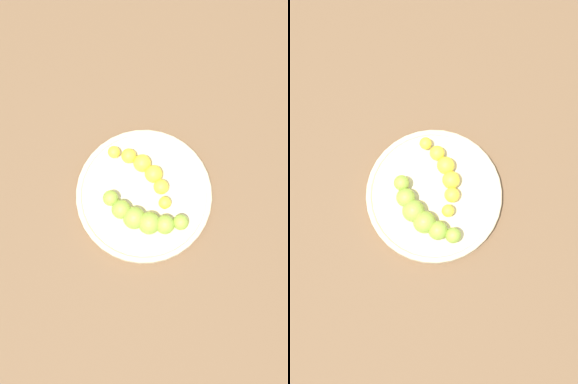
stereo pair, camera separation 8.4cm
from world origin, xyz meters
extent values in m
plane|color=brown|center=(0.00, 0.00, 0.00)|extent=(2.40, 2.40, 0.00)
cylinder|color=beige|center=(0.00, 0.00, 0.01)|extent=(0.23, 0.23, 0.02)
torus|color=beige|center=(0.00, 0.00, 0.02)|extent=(0.23, 0.23, 0.01)
sphere|color=yellow|center=(-0.04, 0.00, 0.03)|extent=(0.02, 0.02, 0.02)
sphere|color=yellow|center=(-0.02, -0.02, 0.03)|extent=(0.03, 0.03, 0.03)
sphere|color=yellow|center=(0.00, -0.04, 0.03)|extent=(0.03, 0.03, 0.03)
sphere|color=yellow|center=(0.03, -0.04, 0.03)|extent=(0.03, 0.03, 0.03)
sphere|color=yellow|center=(0.05, -0.04, 0.03)|extent=(0.03, 0.03, 0.03)
sphere|color=yellow|center=(0.08, -0.04, 0.03)|extent=(0.02, 0.02, 0.02)
sphere|color=#8CAD38|center=(0.04, 0.03, 0.04)|extent=(0.03, 0.03, 0.03)
sphere|color=#8CAD38|center=(0.02, 0.04, 0.04)|extent=(0.03, 0.03, 0.03)
sphere|color=#8CAD38|center=(-0.01, 0.05, 0.04)|extent=(0.04, 0.04, 0.04)
sphere|color=#8CAD38|center=(-0.03, 0.04, 0.04)|extent=(0.04, 0.04, 0.04)
sphere|color=#8CAD38|center=(-0.05, 0.03, 0.04)|extent=(0.03, 0.03, 0.03)
sphere|color=#8CAD38|center=(-0.07, 0.02, 0.04)|extent=(0.03, 0.03, 0.03)
camera|label=1|loc=(-0.08, 0.16, 0.85)|focal=48.31mm
camera|label=2|loc=(-0.15, 0.11, 0.85)|focal=48.31mm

